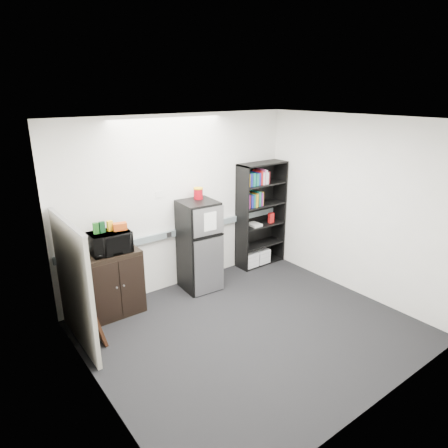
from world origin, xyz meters
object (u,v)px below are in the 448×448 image
Objects in this scene: microwave at (110,242)px; refrigerator at (199,246)px; bookshelf at (260,212)px; cabinet at (113,283)px; cubicle_partition at (74,284)px.

microwave is 1.43m from refrigerator.
refrigerator is (-1.39, -0.15, -0.26)m from bookshelf.
bookshelf reaches higher than refrigerator.
refrigerator is at bearing -0.57° from microwave.
refrigerator is (1.38, -0.08, 0.25)m from cabinet.
microwave is at bearing 32.59° from cubicle_partition.
cabinet is (-2.77, -0.07, -0.51)m from bookshelf.
cabinet is at bearing -179.23° from refrigerator.
microwave is at bearing -90.00° from cabinet.
microwave reaches higher than cabinet.
cubicle_partition reaches higher than microwave.
bookshelf reaches higher than cabinet.
bookshelf is at bearing 8.13° from cubicle_partition.
cubicle_partition is 1.13× the size of refrigerator.
bookshelf is at bearing 3.76° from microwave.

